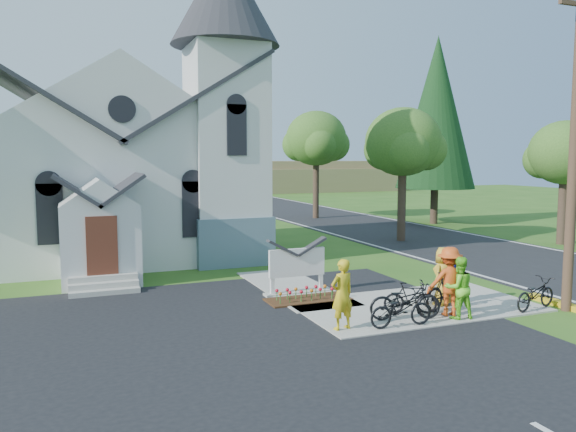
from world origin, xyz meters
name	(u,v)px	position (x,y,z in m)	size (l,w,h in m)	color
ground	(380,316)	(0.00, 0.00, 0.00)	(120.00, 120.00, 0.00)	#2E5B1A
parking_lot	(130,378)	(-7.00, -2.00, 0.01)	(20.00, 16.00, 0.02)	black
road	(394,232)	(10.00, 15.00, 0.01)	(8.00, 90.00, 0.02)	black
sidewalk	(415,306)	(1.50, 0.50, 0.03)	(7.00, 4.00, 0.05)	#9E9A8F
church	(126,139)	(-5.48, 12.48, 5.25)	(12.35, 12.00, 13.00)	silver
church_sign	(297,263)	(-1.20, 3.20, 1.03)	(2.20, 0.40, 1.70)	#9E9A8F
flower_bed	(308,300)	(-1.20, 2.30, 0.04)	(2.60, 1.10, 0.07)	#36210E
tree_road_near	(403,143)	(8.50, 12.00, 5.21)	(4.00, 4.00, 7.05)	#36241D
tree_road_mid	(316,139)	(9.00, 24.00, 5.78)	(4.40, 4.40, 7.80)	#36241D
tree_road_far	(565,153)	(15.50, 8.00, 4.63)	(3.60, 3.60, 6.30)	#36241D
conifer	(437,113)	(15.00, 18.00, 7.39)	(5.20, 5.20, 12.40)	#36241D
distant_hills	(164,176)	(3.36, 56.33, 2.17)	(61.00, 10.00, 5.60)	olive
cyclist_0	(342,294)	(-1.63, -0.81, 0.96)	(0.66, 0.44, 1.82)	gold
bike_0	(401,309)	(-0.12, -1.20, 0.51)	(0.62, 1.77, 0.93)	black
cyclist_1	(459,288)	(1.77, -1.11, 0.90)	(0.83, 0.64, 1.70)	#70DD29
bike_1	(411,298)	(0.82, -0.24, 0.50)	(0.42, 1.50, 0.90)	black
cyclist_2	(451,275)	(2.60, 0.27, 0.90)	(1.00, 0.42, 1.71)	#202CA3
bike_2	(405,301)	(0.35, -0.68, 0.57)	(0.69, 1.97, 1.03)	black
cyclist_3	(449,281)	(1.73, -0.76, 1.01)	(1.24, 0.71, 1.92)	#D74D17
bike_3	(447,290)	(2.06, -0.25, 0.62)	(0.54, 1.90, 1.14)	black
cyclist_4	(443,276)	(2.25, 0.21, 0.92)	(0.85, 0.55, 1.73)	gold
bike_4	(535,294)	(4.42, -1.20, 0.51)	(0.61, 1.74, 0.91)	black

